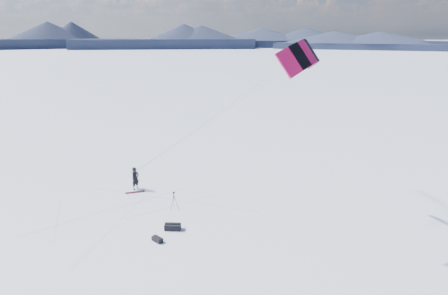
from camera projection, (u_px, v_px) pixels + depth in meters
The scene contains 9 objects.
ground at pixel (137, 215), 24.75m from camera, with size 1800.00×1800.00×0.00m, color white.
horizon_hills at pixel (133, 165), 23.72m from camera, with size 704.00×704.00×8.70m.
snow_tracks at pixel (126, 215), 24.72m from camera, with size 14.76×10.25×0.01m.
snowkiter at pixel (136, 189), 28.87m from camera, with size 0.65×0.43×1.78m, color black.
snowboard at pixel (135, 192), 28.28m from camera, with size 1.42×0.26×0.04m, color maroon.
tripod at pixel (174, 198), 25.38m from camera, with size 0.55×0.58×1.26m.
gear_bag_a at pixel (173, 227), 22.85m from camera, with size 1.08×0.82×0.44m.
gear_bag_b at pixel (157, 239), 21.56m from camera, with size 0.74×0.50×0.31m.
power_kite at pixel (304, 56), 21.66m from camera, with size 13.39×6.13×9.82m.
Camera 1 is at (15.08, -17.51, 11.48)m, focal length 30.00 mm.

